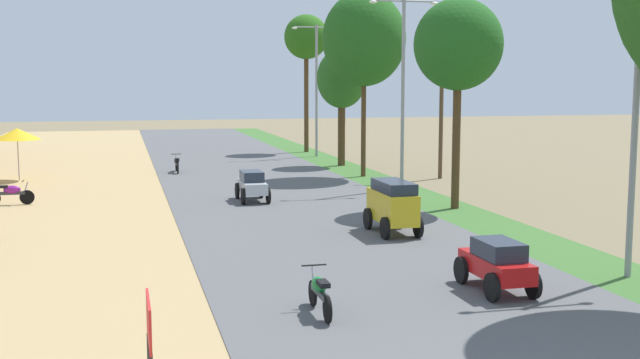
{
  "coord_description": "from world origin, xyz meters",
  "views": [
    {
      "loc": [
        -6.23,
        -8.45,
        4.88
      ],
      "look_at": [
        0.0,
        16.24,
        1.67
      ],
      "focal_mm": 44.37,
      "sensor_mm": 36.0,
      "label": 1
    }
  ],
  "objects": [
    {
      "name": "car_van_yellow",
      "position": [
        1.98,
        14.75,
        1.02
      ],
      "size": [
        1.19,
        2.41,
        1.67
      ],
      "color": "gold",
      "rests_on": "road_strip"
    },
    {
      "name": "streetlamp_far",
      "position": [
        5.8,
        40.13,
        4.78
      ],
      "size": [
        3.16,
        0.2,
        8.24
      ],
      "color": "gray",
      "rests_on": "median_strip"
    },
    {
      "name": "streetlamp_near",
      "position": [
        5.8,
        8.16,
        4.27
      ],
      "size": [
        3.16,
        0.2,
        7.25
      ],
      "color": "gray",
      "rests_on": "median_strip"
    },
    {
      "name": "median_tree_fifth",
      "position": [
        5.89,
        43.34,
        7.62
      ],
      "size": [
        2.92,
        2.92,
        9.14
      ],
      "color": "#4C351E",
      "rests_on": "median_strip"
    },
    {
      "name": "motorbike_ahead_third",
      "position": [
        -3.45,
        33.19,
        0.57
      ],
      "size": [
        0.54,
        1.8,
        0.94
      ],
      "color": "black",
      "rests_on": "road_strip"
    },
    {
      "name": "vendor_umbrella",
      "position": [
        -11.07,
        31.82,
        2.31
      ],
      "size": [
        2.2,
        2.2,
        2.52
      ],
      "color": "#99999E",
      "rests_on": "dirt_shoulder"
    },
    {
      "name": "motorbike_ahead_second",
      "position": [
        -2.36,
        6.92,
        0.57
      ],
      "size": [
        0.54,
        1.8,
        0.94
      ],
      "color": "black",
      "rests_on": "road_strip"
    },
    {
      "name": "streetlamp_mid",
      "position": [
        5.8,
        24.38,
        4.84
      ],
      "size": [
        3.16,
        0.2,
        8.36
      ],
      "color": "gray",
      "rests_on": "median_strip"
    },
    {
      "name": "median_tree_fourth",
      "position": [
        5.86,
        34.5,
        4.91
      ],
      "size": [
        2.8,
        2.8,
        6.6
      ],
      "color": "#4C351E",
      "rests_on": "median_strip"
    },
    {
      "name": "median_tree_third",
      "position": [
        5.55,
        29.33,
        6.89
      ],
      "size": [
        4.14,
        4.14,
        9.19
      ],
      "color": "#4C351E",
      "rests_on": "median_strip"
    },
    {
      "name": "utility_pole_near",
      "position": [
        9.16,
        28.02,
        4.32
      ],
      "size": [
        1.8,
        0.2,
        8.27
      ],
      "color": "brown",
      "rests_on": "ground"
    },
    {
      "name": "car_sedan_red",
      "position": [
        1.99,
        7.65,
        0.74
      ],
      "size": [
        1.1,
        2.26,
        1.19
      ],
      "color": "red",
      "rests_on": "road_strip"
    },
    {
      "name": "parked_motorbike_fifth",
      "position": [
        -10.46,
        23.89,
        0.55
      ],
      "size": [
        1.8,
        0.54,
        0.94
      ],
      "color": "black",
      "rests_on": "dirt_shoulder"
    },
    {
      "name": "street_signboard",
      "position": [
        -5.9,
        3.58,
        1.11
      ],
      "size": [
        0.06,
        1.3,
        1.5
      ],
      "color": "#262628",
      "rests_on": "dirt_shoulder"
    },
    {
      "name": "car_sedan_silver",
      "position": [
        -1.21,
        22.51,
        0.74
      ],
      "size": [
        1.1,
        2.26,
        1.19
      ],
      "color": "#B7BCC1",
      "rests_on": "road_strip"
    },
    {
      "name": "median_tree_second",
      "position": [
        5.94,
        18.92,
        6.14
      ],
      "size": [
        3.29,
        3.29,
        7.83
      ],
      "color": "#4C351E",
      "rests_on": "median_strip"
    }
  ]
}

